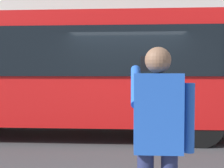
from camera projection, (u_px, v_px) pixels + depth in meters
The scene contains 3 objects.
ground_plane at pixel (128, 141), 7.04m from camera, with size 60.00×60.00×0.00m, color #38383A.
red_bus at pixel (73, 70), 7.67m from camera, with size 9.05×2.54×3.08m.
pedestrian_photographer at pixel (158, 131), 2.48m from camera, with size 0.53×0.52×1.70m.
Camera 1 is at (-0.08, 6.99, 1.64)m, focal length 47.32 mm.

